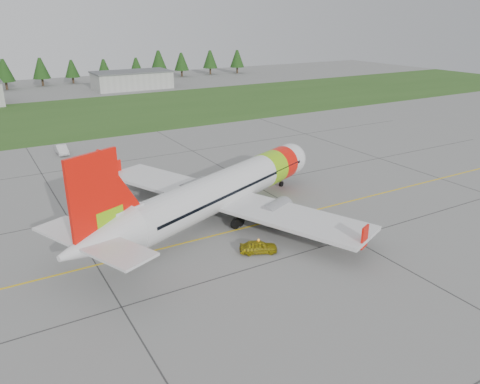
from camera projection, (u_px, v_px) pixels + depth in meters
ground at (273, 261)px, 45.35m from camera, size 320.00×320.00×0.00m
aircraft at (222, 190)px, 54.16m from camera, size 37.08×35.21×11.81m
follow_me_car at (259, 236)px, 46.41m from camera, size 1.80×1.92×3.79m
service_van at (60, 140)px, 79.71m from camera, size 1.68×1.58×4.80m
grass_strip at (80, 115)px, 111.46m from camera, size 320.00×50.00×0.03m
taxi_guideline at (233, 231)px, 51.80m from camera, size 120.00×0.25×0.02m
hangar_east at (132, 80)px, 151.42m from camera, size 24.00×12.00×5.20m
treeline at (39, 71)px, 154.85m from camera, size 160.00×8.00×10.00m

